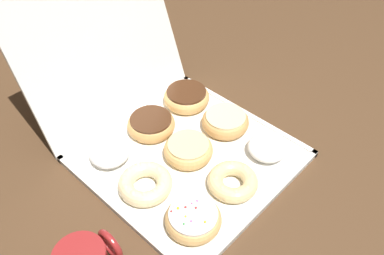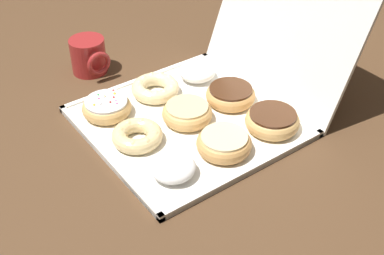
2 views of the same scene
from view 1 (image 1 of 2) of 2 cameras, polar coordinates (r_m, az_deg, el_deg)
ground_plane at (r=0.93m, az=-0.51°, el=-4.43°), size 3.00×3.00×0.00m
donut_box at (r=0.93m, az=-0.51°, el=-4.21°), size 0.43×0.43×0.01m
box_lid_open at (r=0.99m, az=-12.87°, el=11.74°), size 0.43×0.14×0.38m
sprinkle_donut_0 at (r=0.80m, az=0.17°, el=-12.80°), size 0.11×0.11×0.04m
cruller_donut_1 at (r=0.86m, az=5.88°, el=-7.51°), size 0.11×0.11×0.03m
powdered_filled_donut_2 at (r=0.93m, az=10.65°, el=-2.78°), size 0.09×0.09×0.04m
cruller_donut_3 at (r=0.86m, az=-6.77°, el=-7.77°), size 0.12×0.12×0.04m
glazed_ring_donut_4 at (r=0.91m, az=-0.41°, el=-2.96°), size 0.11×0.11×0.04m
glazed_ring_donut_5 at (r=0.98m, az=4.62°, el=0.98°), size 0.12×0.12×0.04m
powdered_filled_donut_6 at (r=0.92m, az=-11.61°, el=-3.52°), size 0.09×0.09×0.04m
chocolate_frosted_donut_7 at (r=0.98m, az=-5.96°, el=0.40°), size 0.12×0.12×0.04m
chocolate_frosted_donut_8 at (r=1.05m, az=-0.78°, el=4.36°), size 0.12×0.12×0.04m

